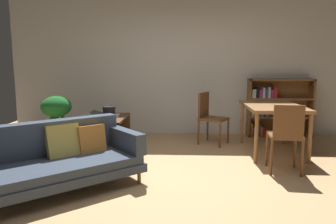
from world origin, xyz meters
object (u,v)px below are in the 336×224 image
Objects in this scene: desk_speaker at (109,113)px; dining_table at (273,110)px; dining_chair_far at (286,134)px; bookshelf at (274,107)px; potted_floor_plant at (57,113)px; open_laptop at (107,115)px; media_console at (112,134)px; dining_chair_near at (210,115)px; fabric_couch at (52,159)px.

desk_speaker is 2.62m from dining_table.
dining_chair_far is 0.74× the size of bookshelf.
dining_table is (3.60, -0.23, 0.10)m from potted_floor_plant.
open_laptop is at bearing -162.31° from bookshelf.
media_console is at bearing 90.89° from desk_speaker.
open_laptop is 2.74m from dining_table.
desk_speaker is at bearing -159.76° from dining_chair_near.
media_console is 2.66m from dining_table.
media_console is at bearing 156.43° from dining_chair_far.
potted_floor_plant is at bearing 176.36° from dining_table.
dining_table is 1.02× the size of bookshelf.
potted_floor_plant is at bearing -173.47° from dining_chair_near.
desk_speaker is 2.68m from dining_chair_far.
dining_table reaches higher than fabric_couch.
fabric_couch is at bearing -166.40° from dining_chair_far.
desk_speaker is at bearing -156.54° from bookshelf.
desk_speaker is (0.30, 1.60, 0.28)m from fabric_couch.
dining_chair_far is at bearing -24.88° from open_laptop.
desk_speaker is at bearing -69.22° from open_laptop.
dining_chair_far reaches higher than potted_floor_plant.
open_laptop is 2.33× the size of desk_speaker.
bookshelf reaches higher than media_console.
open_laptop is at bearing -0.29° from potted_floor_plant.
open_laptop is at bearing 132.87° from media_console.
fabric_couch is at bearing -100.54° from desk_speaker.
bookshelf reaches higher than desk_speaker.
dining_chair_far is (2.52, -0.92, -0.11)m from desk_speaker.
media_console is 0.42m from desk_speaker.
dining_chair_far is (3.50, -1.23, -0.06)m from potted_floor_plant.
dining_chair_near is 1.48m from bookshelf.
desk_speaker is 1.77m from dining_chair_near.
dining_chair_far is at bearing -20.00° from desk_speaker.
fabric_couch is 2.96m from dining_chair_near.
bookshelf is at bearing 27.31° from dining_chair_near.
media_console is 1.11× the size of dining_chair_far.
open_laptop is 3.25m from bookshelf.
media_console is 4.93× the size of desk_speaker.
fabric_couch is at bearing -131.54° from dining_chair_near.
open_laptop reaches higher than media_console.
potted_floor_plant is at bearing 109.79° from fabric_couch.
dining_table reaches higher than open_laptop.
fabric_couch is at bearing -138.56° from bookshelf.
desk_speaker is 0.22× the size of dining_chair_far.
dining_chair_far is 2.26m from bookshelf.
desk_speaker is (0.12, -0.31, 0.08)m from open_laptop.
dining_table is at bearing 1.76° from desk_speaker.
fabric_couch is at bearing -70.21° from potted_floor_plant.
dining_table is 1.11m from dining_chair_near.
media_console is 2.77m from dining_chair_far.
bookshelf is (1.32, 0.68, 0.05)m from dining_chair_near.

